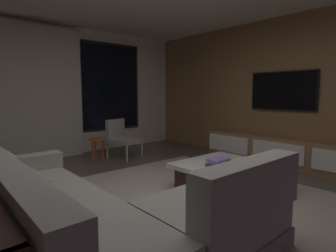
{
  "coord_description": "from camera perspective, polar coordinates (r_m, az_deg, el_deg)",
  "views": [
    {
      "loc": [
        -1.95,
        -2.17,
        1.29
      ],
      "look_at": [
        0.46,
        0.59,
        0.86
      ],
      "focal_mm": 29.25,
      "sensor_mm": 36.0,
      "label": 1
    }
  ],
  "objects": [
    {
      "name": "side_stool",
      "position": [
        5.36,
        -14.51,
        -3.36
      ],
      "size": [
        0.32,
        0.32,
        0.46
      ],
      "color": "#BF4C1E",
      "rests_on": "floor"
    },
    {
      "name": "mounted_tv",
      "position": [
        5.47,
        22.76,
        6.79
      ],
      "size": [
        0.05,
        1.23,
        0.71
      ],
      "color": "black"
    },
    {
      "name": "sectional_couch",
      "position": [
        2.4,
        -14.54,
        -18.21
      ],
      "size": [
        1.98,
        2.5,
        0.82
      ],
      "color": "gray",
      "rests_on": "floor"
    },
    {
      "name": "book_stack_on_coffee_table",
      "position": [
        3.63,
        10.3,
        -7.46
      ],
      "size": [
        0.28,
        0.22,
        0.1
      ],
      "color": "#69456F",
      "rests_on": "coffee_table"
    },
    {
      "name": "coffee_table",
      "position": [
        3.82,
        12.22,
        -10.27
      ],
      "size": [
        1.16,
        1.16,
        0.36
      ],
      "color": "#3D2423",
      "rests_on": "floor"
    },
    {
      "name": "accent_chair_near_window",
      "position": [
        5.61,
        -9.7,
        -2.19
      ],
      "size": [
        0.69,
        0.7,
        0.78
      ],
      "color": "#B2ADA0",
      "rests_on": "floor"
    },
    {
      "name": "area_rug",
      "position": [
        3.35,
        6.63,
        -15.91
      ],
      "size": [
        3.2,
        3.8,
        0.01
      ],
      "primitive_type": "cube",
      "color": "#ADA391",
      "rests_on": "floor"
    },
    {
      "name": "back_wall_with_window",
      "position": [
        6.09,
        -23.21,
        6.65
      ],
      "size": [
        6.6,
        0.3,
        2.7
      ],
      "color": "silver",
      "rests_on": "floor"
    },
    {
      "name": "media_console",
      "position": [
        5.32,
        23.28,
        -5.11
      ],
      "size": [
        0.46,
        3.1,
        0.52
      ],
      "color": "#8E6642",
      "rests_on": "floor"
    },
    {
      "name": "floor",
      "position": [
        3.19,
        0.81,
        -17.18
      ],
      "size": [
        9.2,
        9.2,
        0.0
      ],
      "primitive_type": "plane",
      "color": "#564C44"
    },
    {
      "name": "media_wall",
      "position": [
        5.46,
        25.63,
        6.66
      ],
      "size": [
        0.12,
        7.8,
        2.7
      ],
      "color": "#8E6642",
      "rests_on": "floor"
    }
  ]
}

